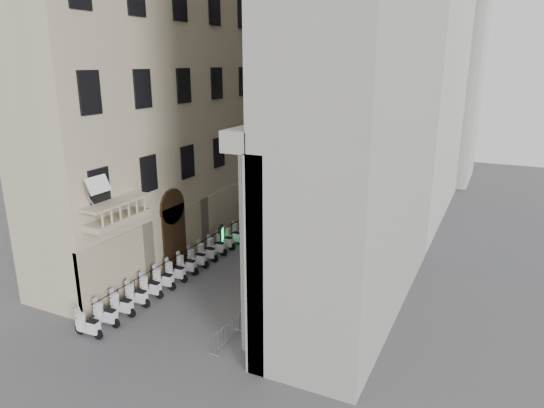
{
  "coord_description": "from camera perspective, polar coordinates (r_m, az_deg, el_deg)",
  "views": [
    {
      "loc": [
        14.16,
        -12.48,
        13.48
      ],
      "look_at": [
        0.88,
        15.04,
        4.5
      ],
      "focal_mm": 32.0,
      "sensor_mm": 36.0,
      "label": 1
    }
  ],
  "objects": [
    {
      "name": "blue_awning",
      "position": [
        41.98,
        10.59,
        -2.64
      ],
      "size": [
        1.6,
        3.0,
        3.0
      ],
      "primitive_type": null,
      "color": "navy",
      "rests_on": "ground"
    },
    {
      "name": "barrier_8",
      "position": [
        42.01,
        8.86,
        -2.54
      ],
      "size": [
        0.6,
        2.4,
        1.1
      ],
      "primitive_type": null,
      "color": "#A6A8AD",
      "rests_on": "ground"
    },
    {
      "name": "iron_fence",
      "position": [
        38.1,
        -5.11,
        -4.41
      ],
      "size": [
        0.3,
        28.0,
        1.4
      ],
      "primitive_type": null,
      "color": "black",
      "rests_on": "ground"
    },
    {
      "name": "scooter_2",
      "position": [
        28.73,
        -17.11,
        -12.4
      ],
      "size": [
        1.42,
        0.62,
        1.5
      ],
      "primitive_type": null,
      "rotation": [
        0.0,
        0.0,
        1.61
      ],
      "color": "silver",
      "rests_on": "ground"
    },
    {
      "name": "barrier_0",
      "position": [
        25.26,
        -5.26,
        -15.96
      ],
      "size": [
        0.6,
        2.4,
        1.1
      ],
      "primitive_type": null,
      "color": "#A6A8AD",
      "rests_on": "ground"
    },
    {
      "name": "scooter_1",
      "position": [
        27.99,
        -18.82,
        -13.38
      ],
      "size": [
        1.42,
        0.62,
        1.5
      ],
      "primitive_type": null,
      "rotation": [
        0.0,
        0.0,
        1.61
      ],
      "color": "silver",
      "rests_on": "ground"
    },
    {
      "name": "scooter_10",
      "position": [
        35.64,
        -6.53,
        -5.96
      ],
      "size": [
        1.42,
        0.62,
        1.5
      ],
      "primitive_type": null,
      "rotation": [
        0.0,
        0.0,
        1.61
      ],
      "color": "silver",
      "rests_on": "ground"
    },
    {
      "name": "scooter_14",
      "position": [
        39.54,
        -2.79,
        -3.57
      ],
      "size": [
        1.42,
        0.62,
        1.5
      ],
      "primitive_type": null,
      "rotation": [
        0.0,
        0.0,
        1.61
      ],
      "color": "silver",
      "rests_on": "ground"
    },
    {
      "name": "scooter_8",
      "position": [
        33.79,
        -8.73,
        -7.34
      ],
      "size": [
        1.42,
        0.62,
        1.5
      ],
      "primitive_type": null,
      "rotation": [
        0.0,
        0.0,
        1.61
      ],
      "color": "silver",
      "rests_on": "ground"
    },
    {
      "name": "scooter_6",
      "position": [
        32.01,
        -11.2,
        -8.87
      ],
      "size": [
        1.42,
        0.62,
        1.5
      ],
      "primitive_type": null,
      "rotation": [
        0.0,
        0.0,
        1.61
      ],
      "color": "silver",
      "rests_on": "ground"
    },
    {
      "name": "street_lamp",
      "position": [
        39.69,
        -0.25,
        3.9
      ],
      "size": [
        2.69,
        0.33,
        8.23
      ],
      "rotation": [
        0.0,
        0.0,
        -0.05
      ],
      "color": "gray",
      "rests_on": "ground"
    },
    {
      "name": "scooter_3",
      "position": [
        29.51,
        -15.5,
        -11.45
      ],
      "size": [
        1.42,
        0.62,
        1.5
      ],
      "primitive_type": null,
      "rotation": [
        0.0,
        0.0,
        1.61
      ],
      "color": "silver",
      "rests_on": "ground"
    },
    {
      "name": "barrier_5",
      "position": [
        35.33,
        5.24,
        -6.12
      ],
      "size": [
        0.6,
        2.4,
        1.1
      ],
      "primitive_type": null,
      "color": "#A6A8AD",
      "rests_on": "ground"
    },
    {
      "name": "barrier_2",
      "position": [
        29.06,
        -0.11,
        -11.26
      ],
      "size": [
        0.6,
        2.4,
        1.1
      ],
      "primitive_type": null,
      "color": "#A6A8AD",
      "rests_on": "ground"
    },
    {
      "name": "pedestrian_c",
      "position": [
        48.76,
        6.23,
        1.41
      ],
      "size": [
        0.97,
        0.66,
        1.93
      ],
      "primitive_type": "imported",
      "rotation": [
        0.0,
        0.0,
        3.19
      ],
      "color": "black",
      "rests_on": "ground"
    },
    {
      "name": "far_building",
      "position": [
        62.13,
        13.19,
        17.38
      ],
      "size": [
        22.0,
        10.0,
        30.0
      ],
      "primitive_type": "cube",
      "color": "beige",
      "rests_on": "ground"
    },
    {
      "name": "scooter_11",
      "position": [
        36.6,
        -5.52,
        -5.32
      ],
      "size": [
        1.42,
        0.62,
        1.5
      ],
      "primitive_type": null,
      "rotation": [
        0.0,
        0.0,
        1.61
      ],
      "color": "silver",
      "rests_on": "ground"
    },
    {
      "name": "scooter_5",
      "position": [
        31.15,
        -12.55,
        -9.69
      ],
      "size": [
        1.42,
        0.62,
        1.5
      ],
      "primitive_type": null,
      "rotation": [
        0.0,
        0.0,
        1.61
      ],
      "color": "silver",
      "rests_on": "ground"
    },
    {
      "name": "scooter_15",
      "position": [
        40.55,
        -1.97,
        -3.05
      ],
      "size": [
        1.42,
        0.62,
        1.5
      ],
      "primitive_type": null,
      "rotation": [
        0.0,
        0.0,
        1.61
      ],
      "color": "silver",
      "rests_on": "ground"
    },
    {
      "name": "ground",
      "position": [
        23.2,
        -19.69,
        -20.25
      ],
      "size": [
        120.0,
        120.0,
        0.0
      ],
      "primitive_type": "plane",
      "color": "#515153",
      "rests_on": "ground"
    },
    {
      "name": "info_kiosk",
      "position": [
        36.74,
        -6.01,
        -3.82
      ],
      "size": [
        0.48,
        0.83,
        1.69
      ],
      "rotation": [
        0.0,
        0.0,
        0.33
      ],
      "color": "black",
      "rests_on": "ground"
    },
    {
      "name": "barrier_3",
      "position": [
        31.09,
        1.93,
        -9.33
      ],
      "size": [
        0.6,
        2.4,
        1.1
      ],
      "primitive_type": null,
      "color": "#A6A8AD",
      "rests_on": "ground"
    },
    {
      "name": "security_tent",
      "position": [
        39.51,
        1.79,
        0.92
      ],
      "size": [
        4.35,
        4.35,
        3.53
      ],
      "color": "silver",
      "rests_on": "ground"
    },
    {
      "name": "barrier_7",
      "position": [
        39.75,
        7.79,
        -3.6
      ],
      "size": [
        0.6,
        2.4,
        1.1
      ],
      "primitive_type": null,
      "color": "#A6A8AD",
      "rests_on": "ground"
    },
    {
      "name": "barrier_1",
      "position": [
        27.11,
        -2.48,
        -13.46
      ],
      "size": [
        0.6,
        2.4,
        1.1
      ],
      "primitive_type": null,
      "color": "#A6A8AD",
      "rests_on": "ground"
    },
    {
      "name": "left_building",
      "position": [
        40.87,
        -6.82,
        21.21
      ],
      "size": [
        5.0,
        36.0,
        34.0
      ],
      "primitive_type": "cube",
      "color": "beige",
      "rests_on": "ground"
    },
    {
      "name": "scooter_4",
      "position": [
        30.32,
        -13.98,
        -10.55
      ],
      "size": [
        1.42,
        0.62,
        1.5
      ],
      "primitive_type": null,
      "rotation": [
        0.0,
        0.0,
        1.61
      ],
      "color": "silver",
      "rests_on": "ground"
    },
    {
      "name": "scooter_0",
      "position": [
        27.27,
        -20.64,
        -14.41
      ],
      "size": [
        1.42,
        0.62,
        1.5
      ],
      "primitive_type": null,
      "rotation": [
        0.0,
        0.0,
        1.61
      ],
      "color": "silver",
      "rests_on": "ground"
    },
    {
      "name": "flag",
      "position": [
        28.59,
        -18.31,
        -12.67
      ],
      "size": [
        1.0,
        1.4,
        8.2
      ],
      "primitive_type": null,
      "color": "#9E0C11",
      "rests_on": "ground"
    },
    {
      "name": "barrier_6",
      "position": [
        37.52,
        6.59,
        -4.79
      ],
      "size": [
        0.6,
        2.4,
        1.1
      ],
      "primitive_type": null,
      "color": "#A6A8AD",
      "rests_on": "ground"
    },
    {
      "name": "scooter_12",
      "position": [
        37.56,
        -4.56,
        -4.71
      ],
      "size": [
        1.42,
        0.62,
        1.5
      ],
      "primitive_type": null,
      "rotation": [
        0.0,
        0.0,
        1.61
      ],
      "color": "silver",
      "rests_on": "ground"
    },
    {
      "name": "scooter_7",
      "position": [
        32.89,
        -9.93,
        -8.09
      ],
      "size": [
        1.42,
        0.62,
        1.5
      ],
      "primitive_type": null,
      "rotation": [
        0.0,
        0.0,
        1.61
      ],
      "color": "silver",
      "rests_on": "ground"
    },
    {
      "name": "scooter_9",
      "position": [
        34.71,
        -7.6,
        -6.63
      ],
      "size": [
        1.42,
        0.62,
        1.5
      ],
      "primitive_type": null,
      "rotation": [
        0.0,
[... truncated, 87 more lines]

